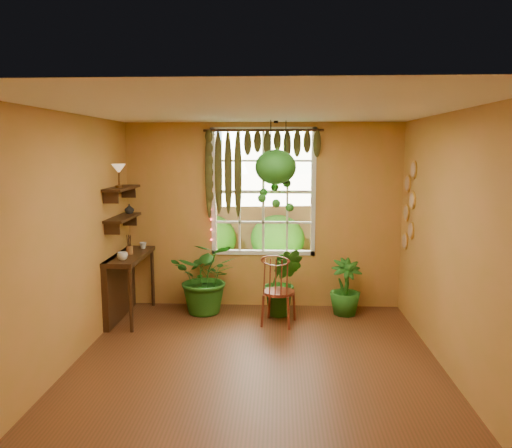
{
  "coord_description": "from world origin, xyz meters",
  "views": [
    {
      "loc": [
        0.24,
        -4.97,
        2.32
      ],
      "look_at": [
        -0.05,
        1.15,
        1.4
      ],
      "focal_mm": 35.0,
      "sensor_mm": 36.0,
      "label": 1
    }
  ],
  "objects_px": {
    "potted_plant_mid": "(283,282)",
    "counter_ledge": "(123,279)",
    "windsor_chair": "(278,301)",
    "hanging_basket": "(276,173)",
    "potted_plant_left": "(207,277)"
  },
  "relations": [
    {
      "from": "potted_plant_left",
      "to": "windsor_chair",
      "type": "bearing_deg",
      "value": -23.36
    },
    {
      "from": "potted_plant_left",
      "to": "potted_plant_mid",
      "type": "relative_size",
      "value": 1.08
    },
    {
      "from": "potted_plant_left",
      "to": "hanging_basket",
      "type": "height_order",
      "value": "hanging_basket"
    },
    {
      "from": "windsor_chair",
      "to": "hanging_basket",
      "type": "relative_size",
      "value": 0.89
    },
    {
      "from": "potted_plant_mid",
      "to": "windsor_chair",
      "type": "bearing_deg",
      "value": -99.61
    },
    {
      "from": "hanging_basket",
      "to": "counter_ledge",
      "type": "bearing_deg",
      "value": -172.33
    },
    {
      "from": "potted_plant_mid",
      "to": "counter_ledge",
      "type": "bearing_deg",
      "value": -175.11
    },
    {
      "from": "potted_plant_mid",
      "to": "hanging_basket",
      "type": "xyz_separation_m",
      "value": [
        -0.11,
        0.09,
        1.51
      ]
    },
    {
      "from": "potted_plant_left",
      "to": "hanging_basket",
      "type": "relative_size",
      "value": 0.84
    },
    {
      "from": "windsor_chair",
      "to": "potted_plant_mid",
      "type": "height_order",
      "value": "windsor_chair"
    },
    {
      "from": "hanging_basket",
      "to": "potted_plant_mid",
      "type": "bearing_deg",
      "value": -40.43
    },
    {
      "from": "counter_ledge",
      "to": "windsor_chair",
      "type": "relative_size",
      "value": 1.08
    },
    {
      "from": "windsor_chair",
      "to": "potted_plant_left",
      "type": "height_order",
      "value": "windsor_chair"
    },
    {
      "from": "windsor_chair",
      "to": "potted_plant_mid",
      "type": "bearing_deg",
      "value": 93.93
    },
    {
      "from": "counter_ledge",
      "to": "windsor_chair",
      "type": "xyz_separation_m",
      "value": [
        2.14,
        -0.18,
        -0.23
      ]
    }
  ]
}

